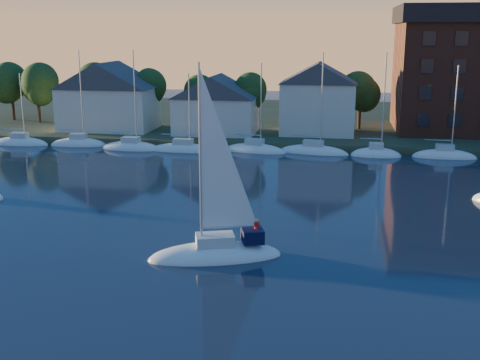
% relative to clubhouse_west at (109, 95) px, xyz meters
% --- Properties ---
extents(ground, '(260.00, 260.00, 0.00)m').
position_rel_clubhouse_west_xyz_m(ground, '(22.00, -58.00, -5.93)').
color(ground, black).
rests_on(ground, ground).
extents(shoreline_land, '(160.00, 50.00, 2.00)m').
position_rel_clubhouse_west_xyz_m(shoreline_land, '(22.00, 17.00, -5.93)').
color(shoreline_land, '#2E3720').
rests_on(shoreline_land, ground).
extents(wooden_dock, '(120.00, 3.00, 1.00)m').
position_rel_clubhouse_west_xyz_m(wooden_dock, '(22.00, -6.00, -5.93)').
color(wooden_dock, brown).
rests_on(wooden_dock, ground).
extents(clubhouse_west, '(13.65, 9.45, 9.64)m').
position_rel_clubhouse_west_xyz_m(clubhouse_west, '(0.00, 0.00, 0.00)').
color(clubhouse_west, silver).
rests_on(clubhouse_west, shoreline_land).
extents(clubhouse_centre, '(11.55, 8.40, 8.08)m').
position_rel_clubhouse_west_xyz_m(clubhouse_centre, '(16.00, -1.00, -0.80)').
color(clubhouse_centre, silver).
rests_on(clubhouse_centre, shoreline_land).
extents(clubhouse_east, '(10.50, 8.40, 9.80)m').
position_rel_clubhouse_west_xyz_m(clubhouse_east, '(30.00, 1.00, 0.07)').
color(clubhouse_east, silver).
rests_on(clubhouse_east, shoreline_land).
extents(tree_line, '(93.40, 5.40, 8.90)m').
position_rel_clubhouse_west_xyz_m(tree_line, '(24.00, 5.00, 1.24)').
color(tree_line, '#3A271A').
rests_on(tree_line, shoreline_land).
extents(moored_fleet, '(87.50, 2.40, 12.05)m').
position_rel_clubhouse_west_xyz_m(moored_fleet, '(22.00, -9.00, -5.83)').
color(moored_fleet, white).
rests_on(moored_fleet, ground).
extents(hero_sailboat, '(9.53, 5.53, 14.14)m').
position_rel_clubhouse_west_xyz_m(hero_sailboat, '(25.08, -45.61, -5.34)').
color(hero_sailboat, white).
rests_on(hero_sailboat, ground).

